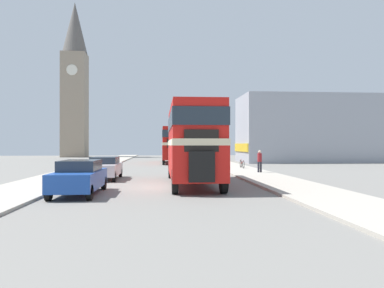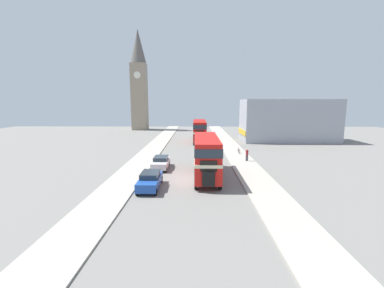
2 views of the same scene
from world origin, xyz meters
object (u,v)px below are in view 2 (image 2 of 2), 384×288
Objects in this scene: bus_distant at (200,129)px; pedestrian_walking at (247,154)px; double_decker_bus at (206,153)px; bicycle_on_pavement at (239,151)px; car_parked_near at (150,180)px; church_tower at (139,79)px; car_parked_mid at (161,162)px.

bus_distant is 6.61× the size of pedestrian_walking.
bicycle_on_pavement is at bearing 65.94° from double_decker_bus.
bus_distant is at bearing 108.86° from pedestrian_walking.
bicycle_on_pavement is at bearing 56.31° from car_parked_near.
bus_distant reaches higher than bicycle_on_pavement.
double_decker_bus is 0.36× the size of church_tower.
church_tower is (-12.23, 45.63, 13.76)m from car_parked_mid.
church_tower reaches higher than pedestrian_walking.
church_tower is (-23.33, 41.93, 13.45)m from pedestrian_walking.
car_parked_near is at bearing -77.01° from church_tower.
double_decker_bus is 6.85m from car_parked_near.
church_tower reaches higher than car_parked_mid.
pedestrian_walking is at bearing -60.91° from church_tower.
bus_distant is at bearing 90.82° from double_decker_bus.
double_decker_bus reaches higher than car_parked_near.
car_parked_near is at bearing -135.25° from pedestrian_walking.
car_parked_mid is (0.02, 7.32, -0.03)m from car_parked_near.
bicycle_on_pavement is at bearing 91.99° from pedestrian_walking.
pedestrian_walking is at bearing 44.75° from car_parked_near.
pedestrian_walking reaches higher than car_parked_mid.
pedestrian_walking is (5.77, 7.12, -1.49)m from double_decker_bus.
bus_distant is 2.42× the size of car_parked_near.
car_parked_near is 15.65m from pedestrian_walking.
car_parked_mid is 49.21m from church_tower.
church_tower reaches higher than bicycle_on_pavement.
car_parked_near reaches higher than car_parked_mid.
pedestrian_walking is 0.95× the size of bicycle_on_pavement.
bicycle_on_pavement is (10.91, 9.07, -0.27)m from car_parked_mid.
car_parked_near is 7.32m from car_parked_mid.
church_tower is at bearing 122.33° from bicycle_on_pavement.
bus_distant is at bearing 115.32° from bicycle_on_pavement.
bus_distant reaches higher than car_parked_mid.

